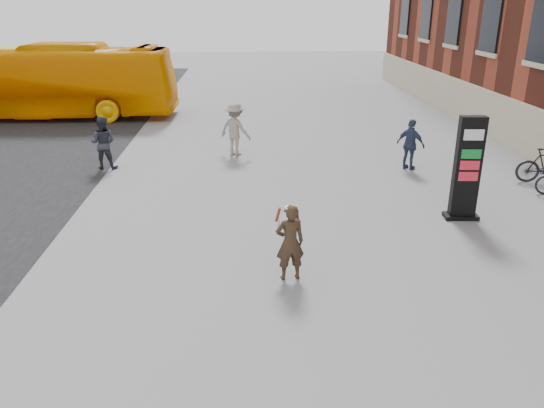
{
  "coord_description": "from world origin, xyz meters",
  "views": [
    {
      "loc": [
        -0.51,
        -9.96,
        5.2
      ],
      "look_at": [
        0.03,
        0.4,
        1.22
      ],
      "focal_mm": 35.0,
      "sensor_mm": 36.0,
      "label": 1
    }
  ],
  "objects_px": {
    "pedestrian_a": "(103,143)",
    "info_pylon": "(467,169)",
    "bus": "(43,81)",
    "pedestrian_b": "(235,129)",
    "woman": "(290,241)",
    "pedestrian_c": "(411,145)"
  },
  "relations": [
    {
      "from": "pedestrian_a",
      "to": "info_pylon",
      "type": "bearing_deg",
      "value": 159.1
    },
    {
      "from": "info_pylon",
      "to": "bus",
      "type": "height_order",
      "value": "bus"
    },
    {
      "from": "info_pylon",
      "to": "woman",
      "type": "xyz_separation_m",
      "value": [
        -4.64,
        -2.89,
        -0.51
      ]
    },
    {
      "from": "woman",
      "to": "pedestrian_b",
      "type": "distance_m",
      "value": 9.25
    },
    {
      "from": "info_pylon",
      "to": "pedestrian_a",
      "type": "distance_m",
      "value": 11.23
    },
    {
      "from": "bus",
      "to": "pedestrian_b",
      "type": "distance_m",
      "value": 11.48
    },
    {
      "from": "bus",
      "to": "pedestrian_a",
      "type": "bearing_deg",
      "value": -149.65
    },
    {
      "from": "pedestrian_a",
      "to": "pedestrian_c",
      "type": "xyz_separation_m",
      "value": [
        10.01,
        -0.64,
        -0.04
      ]
    },
    {
      "from": "woman",
      "to": "pedestrian_c",
      "type": "distance_m",
      "value": 8.45
    },
    {
      "from": "woman",
      "to": "bus",
      "type": "distance_m",
      "value": 19.19
    },
    {
      "from": "pedestrian_c",
      "to": "bus",
      "type": "bearing_deg",
      "value": 12.29
    },
    {
      "from": "woman",
      "to": "pedestrian_b",
      "type": "xyz_separation_m",
      "value": [
        -1.17,
        9.18,
        0.13
      ]
    },
    {
      "from": "pedestrian_b",
      "to": "info_pylon",
      "type": "bearing_deg",
      "value": 166.27
    },
    {
      "from": "bus",
      "to": "pedestrian_b",
      "type": "bearing_deg",
      "value": -126.85
    },
    {
      "from": "pedestrian_b",
      "to": "pedestrian_c",
      "type": "xyz_separation_m",
      "value": [
        5.71,
        -2.05,
        -0.11
      ]
    },
    {
      "from": "pedestrian_a",
      "to": "pedestrian_c",
      "type": "distance_m",
      "value": 10.04
    },
    {
      "from": "info_pylon",
      "to": "woman",
      "type": "height_order",
      "value": "info_pylon"
    },
    {
      "from": "pedestrian_a",
      "to": "pedestrian_b",
      "type": "bearing_deg",
      "value": -157.05
    },
    {
      "from": "bus",
      "to": "woman",
      "type": "bearing_deg",
      "value": -146.7
    },
    {
      "from": "info_pylon",
      "to": "bus",
      "type": "xyz_separation_m",
      "value": [
        -14.84,
        13.33,
        0.38
      ]
    },
    {
      "from": "woman",
      "to": "pedestrian_c",
      "type": "height_order",
      "value": "pedestrian_c"
    },
    {
      "from": "bus",
      "to": "pedestrian_b",
      "type": "relative_size",
      "value": 6.48
    }
  ]
}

